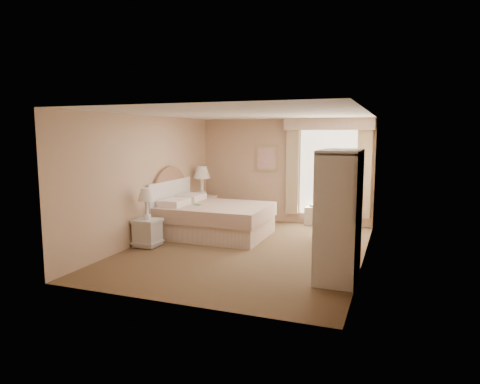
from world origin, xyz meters
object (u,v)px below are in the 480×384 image
at_px(nightstand_near, 147,225).
at_px(cafe_chair, 331,217).
at_px(round_table, 326,216).
at_px(nightstand_far, 202,202).
at_px(armoire, 339,225).
at_px(bed, 210,218).

xyz_separation_m(nightstand_near, cafe_chair, (3.19, 1.79, 0.05)).
relative_size(nightstand_near, round_table, 1.55).
xyz_separation_m(nightstand_far, round_table, (3.10, -0.63, -0.03)).
relative_size(nightstand_near, armoire, 0.58).
height_order(round_table, armoire, armoire).
bearing_deg(cafe_chair, round_table, 177.63).
relative_size(nightstand_far, cafe_chair, 1.65).
bearing_deg(armoire, round_table, 103.45).
relative_size(nightstand_far, round_table, 1.89).
bearing_deg(cafe_chair, bed, -165.30).
xyz_separation_m(nightstand_near, round_table, (3.10, 1.80, 0.06)).
relative_size(round_table, cafe_chair, 0.87).
xyz_separation_m(round_table, armoire, (0.55, -2.32, 0.32)).
distance_m(round_table, cafe_chair, 0.09).
distance_m(cafe_chair, armoire, 2.38).
bearing_deg(bed, armoire, -31.47).
bearing_deg(nightstand_near, nightstand_far, 90.00).
xyz_separation_m(bed, nightstand_far, (-0.73, 1.16, 0.14)).
relative_size(round_table, armoire, 0.37).
relative_size(cafe_chair, armoire, 0.43).
bearing_deg(cafe_chair, nightstand_near, -147.84).
bearing_deg(nightstand_near, round_table, 30.12).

